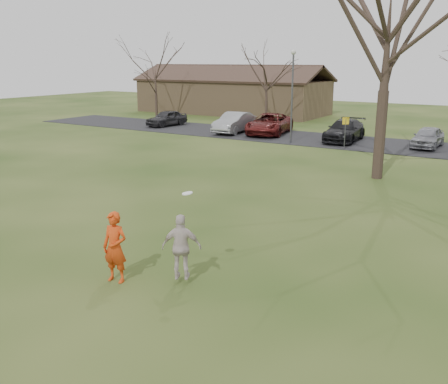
{
  "coord_description": "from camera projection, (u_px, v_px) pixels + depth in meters",
  "views": [
    {
      "loc": [
        8.12,
        -9.14,
        5.6
      ],
      "look_at": [
        0.0,
        4.0,
        1.5
      ],
      "focal_mm": 39.97,
      "sensor_mm": 36.0,
      "label": 1
    }
  ],
  "objects": [
    {
      "name": "player_defender",
      "position": [
        115.0,
        247.0,
        12.81
      ],
      "size": [
        0.75,
        0.55,
        1.88
      ],
      "primitive_type": "imported",
      "rotation": [
        0.0,
        0.0,
        0.16
      ],
      "color": "red",
      "rests_on": "ground"
    },
    {
      "name": "sign_yellow",
      "position": [
        345.0,
        127.0,
        31.81
      ],
      "size": [
        0.35,
        0.35,
        2.08
      ],
      "color": "#47474C",
      "rests_on": "ground"
    },
    {
      "name": "car_2",
      "position": [
        269.0,
        124.0,
        38.44
      ],
      "size": [
        3.57,
        6.03,
        1.57
      ],
      "primitive_type": "imported",
      "rotation": [
        0.0,
        0.0,
        0.18
      ],
      "color": "#571514",
      "rests_on": "parking_strip"
    },
    {
      "name": "car_3",
      "position": [
        345.0,
        130.0,
        35.15
      ],
      "size": [
        2.41,
        5.23,
        1.48
      ],
      "primitive_type": "imported",
      "rotation": [
        0.0,
        0.0,
        0.07
      ],
      "color": "black",
      "rests_on": "parking_strip"
    },
    {
      "name": "car_0",
      "position": [
        167.0,
        118.0,
        43.24
      ],
      "size": [
        2.09,
        4.14,
        1.35
      ],
      "primitive_type": "imported",
      "rotation": [
        0.0,
        0.0,
        -0.13
      ],
      "color": "#29282B",
      "rests_on": "parking_strip"
    },
    {
      "name": "catching_play",
      "position": [
        182.0,
        247.0,
        12.63
      ],
      "size": [
        1.09,
        0.84,
        2.28
      ],
      "color": "beige",
      "rests_on": "ground"
    },
    {
      "name": "ground",
      "position": [
        144.0,
        280.0,
        13.08
      ],
      "size": [
        120.0,
        120.0,
        0.0
      ],
      "primitive_type": "plane",
      "color": "#1E380F",
      "rests_on": "ground"
    },
    {
      "name": "car_4",
      "position": [
        428.0,
        137.0,
        32.58
      ],
      "size": [
        1.72,
        4.01,
        1.35
      ],
      "primitive_type": "imported",
      "rotation": [
        0.0,
        0.0,
        -0.03
      ],
      "color": "gray",
      "rests_on": "parking_strip"
    },
    {
      "name": "building",
      "position": [
        232.0,
        95.0,
        53.98
      ],
      "size": [
        20.6,
        8.5,
        5.14
      ],
      "color": "#8C6D4C",
      "rests_on": "ground"
    },
    {
      "name": "car_1",
      "position": [
        234.0,
        122.0,
        39.26
      ],
      "size": [
        1.96,
        4.88,
        1.58
      ],
      "primitive_type": "imported",
      "rotation": [
        0.0,
        0.0,
        0.06
      ],
      "color": "#939498",
      "rests_on": "parking_strip"
    },
    {
      "name": "big_tree",
      "position": [
        389.0,
        28.0,
        22.59
      ],
      "size": [
        9.0,
        9.0,
        14.0
      ],
      "primitive_type": null,
      "color": "#352821",
      "rests_on": "ground"
    },
    {
      "name": "parking_strip",
      "position": [
        387.0,
        145.0,
        33.62
      ],
      "size": [
        62.0,
        6.5,
        0.04
      ],
      "primitive_type": "cube",
      "color": "black",
      "rests_on": "ground"
    },
    {
      "name": "lamp_post",
      "position": [
        292.0,
        85.0,
        33.6
      ],
      "size": [
        0.34,
        0.34,
        6.27
      ],
      "color": "#47474C",
      "rests_on": "ground"
    }
  ]
}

